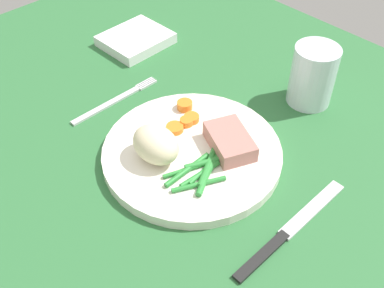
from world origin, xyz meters
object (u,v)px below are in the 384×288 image
Objects in this scene: meat_portion at (230,141)px; water_glass at (312,79)px; napkin at (136,40)px; dinner_plate at (192,153)px; fork at (115,101)px; knife at (289,231)px.

meat_portion is 0.80× the size of water_glass.
napkin is (-32.37, 9.14, -1.85)cm from meat_portion.
dinner_plate is at bearing -99.28° from water_glass.
meat_portion is 0.47× the size of fork.
fork is 0.81× the size of knife.
water_glass is at bearing 80.72° from dinner_plate.
dinner_plate is 2.16× the size of napkin.
water_glass is 0.83× the size of napkin.
knife is at bearing -4.28° from fork.
napkin is (-32.64, -9.48, -3.19)cm from water_glass.
knife is 1.74× the size of napkin.
dinner_plate is at bearing -24.42° from napkin.
dinner_plate reaches higher than knife.
knife is at bearing -0.93° from dinner_plate.
water_glass reaches higher than knife.
water_glass reaches higher than meat_portion.
fork is (-21.19, -4.26, -2.62)cm from meat_portion.
meat_portion is 0.38× the size of knife.
dinner_plate is 17.77cm from fork.
napkin is (-11.19, 13.40, 0.77)cm from fork.
fork is at bearing -133.15° from water_glass.
water_glass reaches higher than fork.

